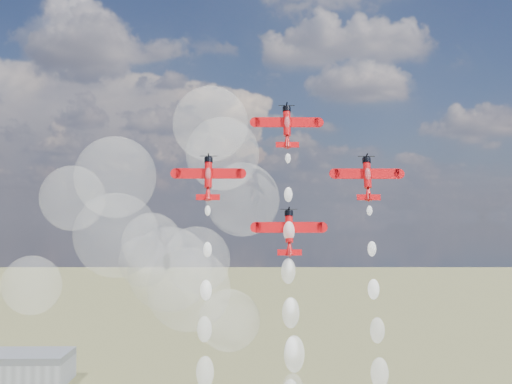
{
  "coord_description": "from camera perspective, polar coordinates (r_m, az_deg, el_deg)",
  "views": [
    {
      "loc": [
        -21.74,
        -128.21,
        70.86
      ],
      "look_at": [
        -18.8,
        4.74,
        75.5
      ],
      "focal_mm": 50.0,
      "sensor_mm": 36.0,
      "label": 1
    }
  ],
  "objects": [
    {
      "name": "hangar",
      "position": [
        329.83,
        -19.09,
        -13.14
      ],
      "size": [
        50.0,
        28.0,
        13.0
      ],
      "color": "gray",
      "rests_on": "ground"
    },
    {
      "name": "drifted_smoke_cloud",
      "position": [
        156.42,
        -7.44,
        -3.11
      ],
      "size": [
        55.79,
        36.47,
        55.42
      ],
      "color": "white",
      "rests_on": "ground"
    },
    {
      "name": "plane_right",
      "position": [
        135.21,
        8.9,
        1.17
      ],
      "size": [
        12.23,
        4.78,
        8.56
      ],
      "rotation": [
        1.3,
        0.0,
        0.0
      ],
      "color": "#BB090C",
      "rests_on": "ground"
    },
    {
      "name": "plane_lead",
      "position": [
        137.09,
        2.49,
        5.33
      ],
      "size": [
        12.23,
        4.78,
        8.56
      ],
      "rotation": [
        1.3,
        0.0,
        0.0
      ],
      "color": "#BB090C",
      "rests_on": "ground"
    },
    {
      "name": "plane_left",
      "position": [
        133.23,
        -3.84,
        1.2
      ],
      "size": [
        12.23,
        4.78,
        8.56
      ],
      "rotation": [
        1.3,
        0.0,
        0.0
      ],
      "color": "#BB090C",
      "rests_on": "ground"
    },
    {
      "name": "plane_slot",
      "position": [
        130.43,
        2.67,
        -3.16
      ],
      "size": [
        12.23,
        4.78,
        8.56
      ],
      "rotation": [
        1.3,
        0.0,
        0.0
      ],
      "color": "#BB090C",
      "rests_on": "ground"
    }
  ]
}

